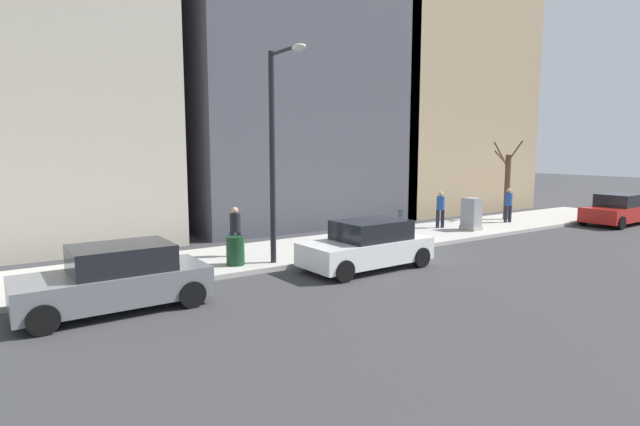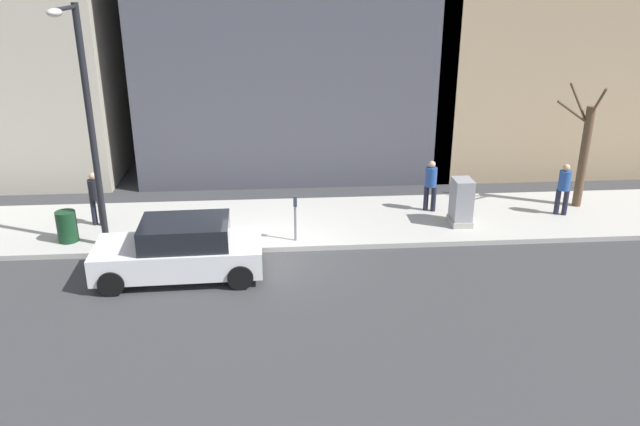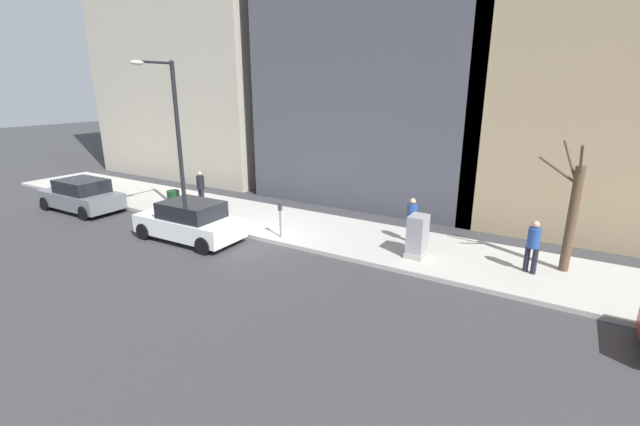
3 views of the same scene
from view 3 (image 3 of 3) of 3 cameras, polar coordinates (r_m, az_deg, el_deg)
name	(u,v)px [view 3 (image 3 of 3)]	position (r m, az deg, el deg)	size (l,w,h in m)	color
ground_plane	(256,240)	(16.60, -8.51, -3.58)	(120.00, 120.00, 0.00)	#38383A
sidewalk	(287,224)	(18.06, -4.47, -1.52)	(4.00, 36.00, 0.15)	#B2AFA8
parked_car_white	(190,221)	(16.94, -16.97, -1.09)	(2.03, 4.25, 1.52)	white
parked_car_grey	(82,196)	(22.96, -29.20, 2.04)	(1.98, 4.23, 1.52)	slate
parking_meter	(280,216)	(16.12, -5.32, -0.41)	(0.14, 0.10, 1.35)	slate
utility_box	(417,237)	(14.63, 12.86, -3.08)	(0.83, 0.61, 1.43)	#A8A399
streetlamp	(173,127)	(19.08, -19.07, 10.73)	(1.97, 0.32, 6.50)	black
bare_tree	(572,215)	(14.92, 30.53, -0.22)	(1.36, 1.28, 4.00)	brown
trash_bin	(174,200)	(20.91, -18.92, 1.64)	(0.56, 0.56, 0.90)	#14381E
pedestrian_near_meter	(533,244)	(14.47, 26.53, -3.69)	(0.36, 0.39, 1.66)	#1E1E2D
pedestrian_midblock	(412,218)	(15.85, 12.13, -0.60)	(0.36, 0.38, 1.66)	#1E1E2D
pedestrian_far_corner	(201,186)	(21.15, -15.62, 3.45)	(0.36, 0.39, 1.66)	#1E1E2D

